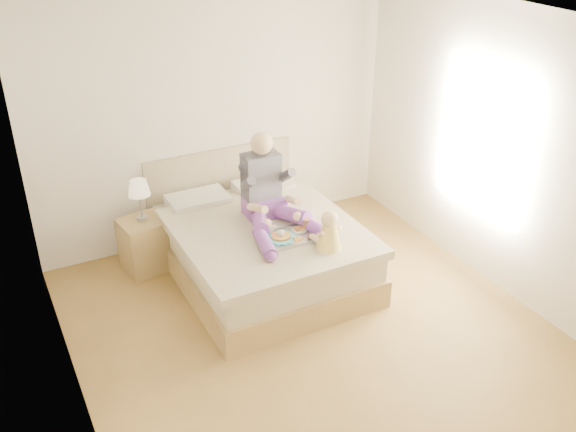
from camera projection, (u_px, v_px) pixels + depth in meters
name	position (u px, v px, depth m)	size (l,w,h in m)	color
room	(322.00, 175.00, 5.12)	(4.02, 4.22, 2.71)	brown
bed	(259.00, 245.00, 6.49)	(1.70, 2.18, 1.00)	olive
nightstand	(146.00, 245.00, 6.57)	(0.52, 0.47, 0.56)	olive
lamp	(139.00, 190.00, 6.28)	(0.21, 0.21, 0.44)	#AEB0B5
adult	(269.00, 196.00, 6.22)	(0.76, 1.07, 0.89)	#753C97
tray	(290.00, 235.00, 6.03)	(0.50, 0.40, 0.14)	#AEB0B5
baby	(328.00, 233.00, 5.80)	(0.25, 0.34, 0.38)	#EDD24A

